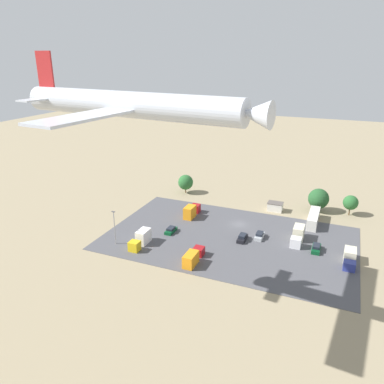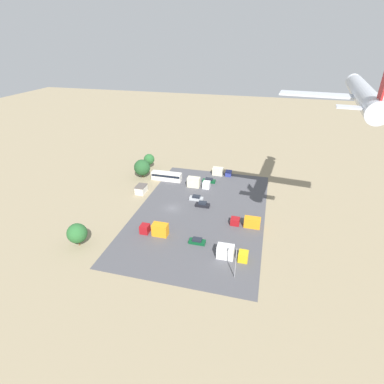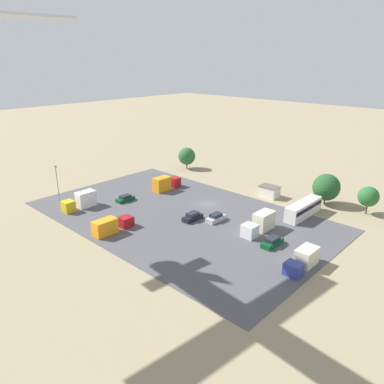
# 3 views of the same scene
# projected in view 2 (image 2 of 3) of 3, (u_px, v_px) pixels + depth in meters

# --- Properties ---
(ground_plane) EXTENTS (400.00, 400.00, 0.00)m
(ground_plane) POSITION_uv_depth(u_px,v_px,m) (172.00, 208.00, 93.44)
(ground_plane) COLOR gray
(parking_lot_surface) EXTENTS (61.76, 38.30, 0.08)m
(parking_lot_surface) POSITION_uv_depth(u_px,v_px,m) (201.00, 212.00, 91.38)
(parking_lot_surface) COLOR #4C4C51
(parking_lot_surface) RESTS_ON ground
(shed_building) EXTENTS (4.53, 3.21, 2.65)m
(shed_building) POSITION_uv_depth(u_px,v_px,m) (141.00, 189.00, 102.12)
(shed_building) COLOR silver
(shed_building) RESTS_ON ground
(bus) EXTENTS (2.61, 11.22, 3.14)m
(bus) POSITION_uv_depth(u_px,v_px,m) (167.00, 176.00, 110.58)
(bus) COLOR silver
(bus) RESTS_ON ground
(parked_car_0) EXTENTS (1.85, 4.49, 1.65)m
(parked_car_0) POSITION_uv_depth(u_px,v_px,m) (203.00, 205.00, 94.03)
(parked_car_0) COLOR black
(parked_car_0) RESTS_ON ground
(parked_car_1) EXTENTS (1.86, 4.45, 1.54)m
(parked_car_1) POSITION_uv_depth(u_px,v_px,m) (196.00, 198.00, 97.87)
(parked_car_1) COLOR #ADB2B7
(parked_car_1) RESTS_ON ground
(parked_car_2) EXTENTS (1.88, 4.29, 1.41)m
(parked_car_2) POSITION_uv_depth(u_px,v_px,m) (197.00, 241.00, 77.52)
(parked_car_2) COLOR #0C4723
(parked_car_2) RESTS_ON ground
(parked_car_3) EXTENTS (1.90, 4.71, 1.57)m
(parked_car_3) POSITION_uv_depth(u_px,v_px,m) (209.00, 181.00, 109.55)
(parked_car_3) COLOR #0C4723
(parked_car_3) RESTS_ON ground
(parked_truck_0) EXTENTS (2.43, 7.49, 3.43)m
(parked_truck_0) POSITION_uv_depth(u_px,v_px,m) (230.00, 253.00, 71.84)
(parked_truck_0) COLOR gold
(parked_truck_0) RESTS_ON ground
(parked_truck_1) EXTENTS (2.32, 8.26, 2.87)m
(parked_truck_1) POSITION_uv_depth(u_px,v_px,m) (247.00, 222.00, 84.13)
(parked_truck_1) COLOR maroon
(parked_truck_1) RESTS_ON ground
(parked_truck_2) EXTENTS (2.53, 8.01, 3.49)m
(parked_truck_2) POSITION_uv_depth(u_px,v_px,m) (197.00, 183.00, 105.71)
(parked_truck_2) COLOR silver
(parked_truck_2) RESTS_ON ground
(parked_truck_3) EXTENTS (2.53, 7.25, 2.86)m
(parked_truck_3) POSITION_uv_depth(u_px,v_px,m) (221.00, 172.00, 114.89)
(parked_truck_3) COLOR navy
(parked_truck_3) RESTS_ON ground
(parked_truck_4) EXTENTS (2.44, 7.69, 3.45)m
(parked_truck_4) POSITION_uv_depth(u_px,v_px,m) (156.00, 229.00, 80.51)
(parked_truck_4) COLOR maroon
(parked_truck_4) RESTS_ON ground
(tree_near_shed) EXTENTS (6.02, 6.02, 7.08)m
(tree_near_shed) POSITION_uv_depth(u_px,v_px,m) (142.00, 167.00, 111.87)
(tree_near_shed) COLOR brown
(tree_near_shed) RESTS_ON ground
(tree_apron_mid) EXTENTS (5.06, 5.06, 6.32)m
(tree_apron_mid) POSITION_uv_depth(u_px,v_px,m) (77.00, 233.00, 75.34)
(tree_apron_mid) COLOR brown
(tree_apron_mid) RESTS_ON ground
(tree_apron_far) EXTENTS (4.27, 4.27, 6.03)m
(tree_apron_far) POSITION_uv_depth(u_px,v_px,m) (149.00, 159.00, 119.70)
(tree_apron_far) COLOR brown
(tree_apron_far) RESTS_ON ground
(light_pole_lot_centre) EXTENTS (0.90, 0.28, 8.69)m
(light_pole_lot_centre) POSITION_uv_depth(u_px,v_px,m) (236.00, 260.00, 64.67)
(light_pole_lot_centre) COLOR gray
(light_pole_lot_centre) RESTS_ON ground
(airplane) EXTENTS (40.09, 33.36, 9.31)m
(airplane) POSITION_uv_depth(u_px,v_px,m) (363.00, 93.00, 62.27)
(airplane) COLOR silver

